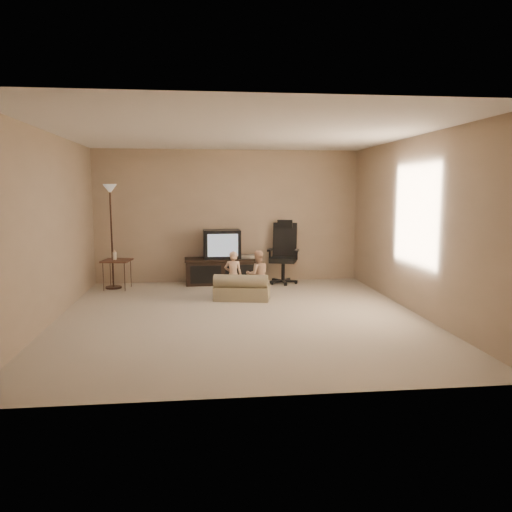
{
  "coord_description": "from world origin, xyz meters",
  "views": [
    {
      "loc": [
        -0.55,
        -6.76,
        1.74
      ],
      "look_at": [
        0.29,
        0.6,
        0.76
      ],
      "focal_mm": 35.0,
      "sensor_mm": 36.0,
      "label": 1
    }
  ],
  "objects_px": {
    "child_sofa": "(242,289)",
    "toddler_right": "(258,275)",
    "office_chair": "(284,261)",
    "floor_lamp": "(111,213)",
    "side_table": "(117,261)",
    "toddler_left": "(233,275)",
    "tv_stand": "(222,261)"
  },
  "relations": [
    {
      "from": "office_chair",
      "to": "toddler_left",
      "type": "xyz_separation_m",
      "value": [
        -1.05,
        -1.32,
        -0.04
      ]
    },
    {
      "from": "office_chair",
      "to": "side_table",
      "type": "relative_size",
      "value": 1.68
    },
    {
      "from": "floor_lamp",
      "to": "toddler_right",
      "type": "height_order",
      "value": "floor_lamp"
    },
    {
      "from": "toddler_right",
      "to": "office_chair",
      "type": "bearing_deg",
      "value": -121.86
    },
    {
      "from": "tv_stand",
      "to": "child_sofa",
      "type": "bearing_deg",
      "value": -82.41
    },
    {
      "from": "floor_lamp",
      "to": "child_sofa",
      "type": "xyz_separation_m",
      "value": [
        2.2,
        -1.21,
        -1.18
      ]
    },
    {
      "from": "floor_lamp",
      "to": "child_sofa",
      "type": "distance_m",
      "value": 2.78
    },
    {
      "from": "side_table",
      "to": "toddler_left",
      "type": "relative_size",
      "value": 0.9
    },
    {
      "from": "child_sofa",
      "to": "toddler_right",
      "type": "relative_size",
      "value": 1.22
    },
    {
      "from": "floor_lamp",
      "to": "toddler_right",
      "type": "distance_m",
      "value": 2.87
    },
    {
      "from": "floor_lamp",
      "to": "toddler_left",
      "type": "height_order",
      "value": "floor_lamp"
    },
    {
      "from": "child_sofa",
      "to": "toddler_left",
      "type": "bearing_deg",
      "value": 166.31
    },
    {
      "from": "toddler_left",
      "to": "side_table",
      "type": "bearing_deg",
      "value": -20.02
    },
    {
      "from": "office_chair",
      "to": "side_table",
      "type": "bearing_deg",
      "value": -158.08
    },
    {
      "from": "office_chair",
      "to": "toddler_right",
      "type": "height_order",
      "value": "office_chair"
    },
    {
      "from": "side_table",
      "to": "child_sofa",
      "type": "relative_size",
      "value": 0.74
    },
    {
      "from": "office_chair",
      "to": "child_sofa",
      "type": "distance_m",
      "value": 1.68
    },
    {
      "from": "office_chair",
      "to": "toddler_right",
      "type": "relative_size",
      "value": 1.52
    },
    {
      "from": "tv_stand",
      "to": "side_table",
      "type": "xyz_separation_m",
      "value": [
        -1.88,
        -0.31,
        0.08
      ]
    },
    {
      "from": "side_table",
      "to": "floor_lamp",
      "type": "height_order",
      "value": "floor_lamp"
    },
    {
      "from": "child_sofa",
      "to": "office_chair",
      "type": "bearing_deg",
      "value": 68.81
    },
    {
      "from": "child_sofa",
      "to": "floor_lamp",
      "type": "bearing_deg",
      "value": 163.39
    },
    {
      "from": "child_sofa",
      "to": "toddler_right",
      "type": "distance_m",
      "value": 0.36
    },
    {
      "from": "tv_stand",
      "to": "floor_lamp",
      "type": "relative_size",
      "value": 0.77
    },
    {
      "from": "child_sofa",
      "to": "tv_stand",
      "type": "bearing_deg",
      "value": 111.58
    },
    {
      "from": "office_chair",
      "to": "floor_lamp",
      "type": "height_order",
      "value": "floor_lamp"
    },
    {
      "from": "office_chair",
      "to": "tv_stand",
      "type": "bearing_deg",
      "value": -166.01
    },
    {
      "from": "tv_stand",
      "to": "toddler_left",
      "type": "xyz_separation_m",
      "value": [
        0.11,
        -1.39,
        -0.03
      ]
    },
    {
      "from": "toddler_right",
      "to": "floor_lamp",
      "type": "bearing_deg",
      "value": -29.53
    },
    {
      "from": "floor_lamp",
      "to": "side_table",
      "type": "bearing_deg",
      "value": -38.89
    },
    {
      "from": "side_table",
      "to": "toddler_right",
      "type": "bearing_deg",
      "value": -23.8
    },
    {
      "from": "side_table",
      "to": "toddler_left",
      "type": "height_order",
      "value": "toddler_left"
    }
  ]
}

